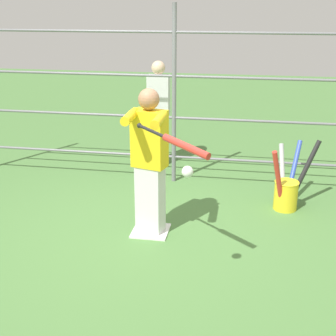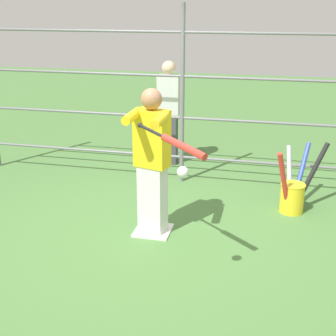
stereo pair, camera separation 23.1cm
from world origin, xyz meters
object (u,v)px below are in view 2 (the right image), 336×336
Objects in this scene: batter at (152,158)px; bat_bucket at (293,192)px; softball_in_flight at (183,172)px; baseball_bat_swinging at (178,144)px; bystander_behind_fence at (169,112)px.

batter reaches higher than bat_bucket.
softball_in_flight is (-0.55, 1.07, 0.28)m from batter.
softball_in_flight is (-0.12, 0.35, -0.13)m from baseball_bat_swinging.
baseball_bat_swinging is (-0.43, 0.72, 0.40)m from batter.
batter is 1.91m from bat_bucket.
bystander_behind_fence is at bearing -75.10° from softball_in_flight.
batter is 1.01× the size of bystander_behind_fence.
bystander_behind_fence reaches higher than softball_in_flight.
softball_in_flight is at bearing 117.19° from batter.
softball_in_flight is 0.06× the size of bystander_behind_fence.
bat_bucket is at bearing 143.47° from bystander_behind_fence.
bystander_behind_fence is (0.36, -2.35, -0.04)m from batter.
bystander_behind_fence is at bearing -81.30° from batter.
batter is 0.93m from baseball_bat_swinging.
batter reaches higher than baseball_bat_swinging.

